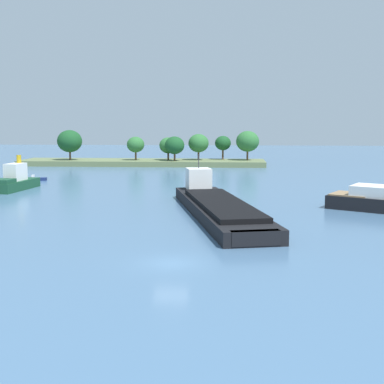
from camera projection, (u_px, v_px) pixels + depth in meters
The scene contains 5 objects.
ground_plane at pixel (171, 263), 37.23m from camera, with size 400.00×400.00×0.00m, color #476B8E.
treeline_island at pixel (153, 154), 123.61m from camera, with size 58.90×12.24×8.47m.
small_motorboat at pixel (31, 179), 90.56m from camera, with size 5.78×2.21×1.03m.
tugboat at pixel (14, 181), 77.85m from camera, with size 4.28×10.44×5.23m.
cargo_barge at pixel (217, 206), 56.84m from camera, with size 12.29×30.05×5.96m.
Camera 1 is at (4.17, -35.99, 10.13)m, focal length 47.89 mm.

